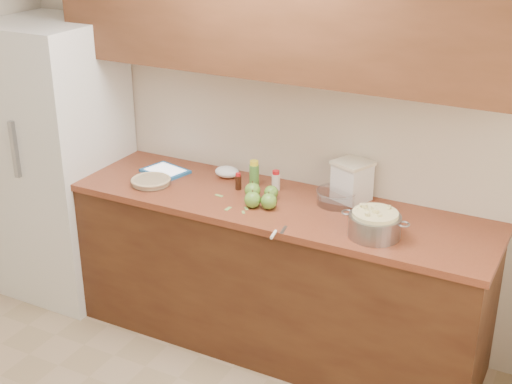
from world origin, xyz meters
The scene contains 22 objects.
room_shell centered at (0.00, 0.00, 1.30)m, with size 3.60×3.60×3.60m.
counter_run centered at (0.00, 1.48, 0.46)m, with size 2.64×0.68×0.92m.
upper_cabinets centered at (0.00, 1.63, 1.95)m, with size 2.60×0.34×0.70m, color brown.
fridge centered at (-1.44, 1.44, 0.90)m, with size 0.70×0.70×1.80m, color silver.
pie centered at (-0.67, 1.36, 0.94)m, with size 0.24×0.24×0.04m.
colander centered at (0.71, 1.33, 0.98)m, with size 0.36×0.26×0.13m.
flour_canister centered at (0.45, 1.70, 1.04)m, with size 0.24×0.24×0.23m.
tablet centered at (-0.71, 1.56, 0.93)m, with size 0.30×0.26×0.02m.
paring_knife centered at (0.27, 1.11, 0.93)m, with size 0.05×0.17×0.02m.
lemon_bottle centered at (-0.12, 1.62, 1.00)m, with size 0.06×0.06×0.16m.
cinnamon_shaker centered at (0.01, 1.63, 0.98)m, with size 0.05×0.05×0.12m.
vanilla_bottle centered at (-0.18, 1.54, 0.97)m, with size 0.04×0.04×0.10m.
mixing_bowl centered at (0.40, 1.61, 0.97)m, with size 0.23×0.23×0.08m.
paper_towel centered at (-0.33, 1.67, 0.95)m, with size 0.15×0.12×0.06m, color white.
apple_left centered at (-0.05, 1.46, 0.97)m, with size 0.09×0.09×0.10m.
apple_center centered at (0.05, 1.50, 0.96)m, with size 0.08×0.08×0.09m.
apple_front centered at (0.01, 1.35, 0.97)m, with size 0.09×0.09×0.10m.
apple_extra centered at (0.10, 1.38, 0.96)m, with size 0.09×0.09×0.10m.
peel_a centered at (-0.23, 1.40, 0.92)m, with size 0.05×0.02×0.00m, color #81A851.
peel_b centered at (0.00, 1.27, 0.92)m, with size 0.04×0.01×0.00m, color #81A851.
peel_c centered at (-0.10, 1.27, 0.92)m, with size 0.05×0.02×0.00m, color #81A851.
peel_d centered at (-0.01, 1.32, 0.92)m, with size 0.04×0.02×0.00m, color #81A851.
Camera 1 is at (1.67, -1.78, 2.54)m, focal length 50.00 mm.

